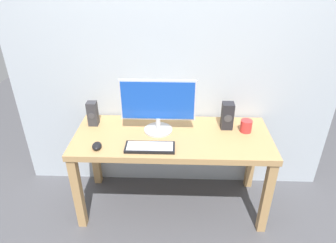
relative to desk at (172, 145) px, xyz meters
The scene contains 9 objects.
ground_plane 0.62m from the desk, ahead, with size 6.00×6.00×0.00m, color #4C4C51.
wall_back 0.95m from the desk, 90.00° to the left, with size 2.74×0.04×3.00m, color #B2BCC6.
desk is the anchor object (origin of this frame).
monitor 0.35m from the desk, 148.10° to the left, with size 0.58×0.22×0.43m.
keyboard_primary 0.27m from the desk, 129.75° to the right, with size 0.36×0.14×0.02m.
mouse 0.59m from the desk, 159.78° to the right, with size 0.07×0.10×0.04m, color black.
speaker_right 0.49m from the desk, 16.62° to the left, with size 0.09×0.09×0.22m.
speaker_left 0.69m from the desk, 167.57° to the left, with size 0.08×0.08×0.20m.
coffee_mug 0.60m from the desk, ahead, with size 0.09×0.09×0.10m, color red.
Camera 1 is at (0.04, -1.98, 1.95)m, focal length 32.18 mm.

